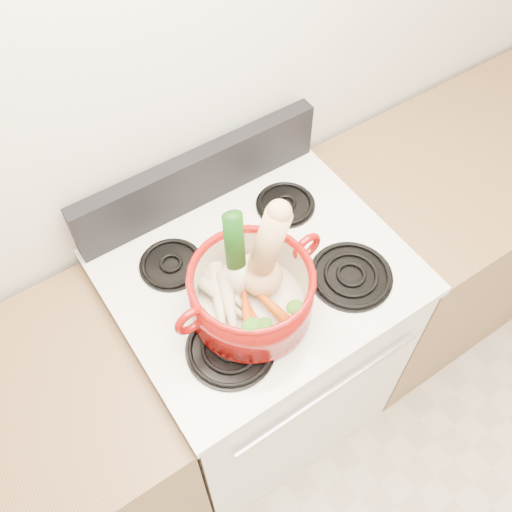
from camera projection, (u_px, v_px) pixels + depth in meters
wall_back at (180, 94)px, 1.42m from camera, size 3.50×0.02×2.60m
stove_body at (258, 349)px, 1.94m from camera, size 0.76×0.65×0.92m
cooktop at (258, 272)px, 1.55m from camera, size 0.78×0.67×0.03m
control_backsplash at (199, 178)px, 1.61m from camera, size 0.76×0.05×0.18m
oven_handle at (330, 392)px, 1.51m from camera, size 0.60×0.02×0.02m
counter_right at (478, 215)px, 2.29m from camera, size 1.36×0.65×0.90m
burner_front_left at (231, 348)px, 1.39m from camera, size 0.22×0.22×0.02m
burner_front_right at (351, 275)px, 1.52m from camera, size 0.22×0.22×0.02m
burner_back_left at (171, 264)px, 1.54m from camera, size 0.17×0.17×0.02m
burner_back_right at (285, 204)px, 1.66m from camera, size 0.17×0.17×0.02m
dutch_oven at (251, 293)px, 1.38m from camera, size 0.32×0.32×0.15m
pot_handle_left at (191, 321)px, 1.28m from camera, size 0.09×0.02×0.08m
pot_handle_right at (307, 247)px, 1.40m from camera, size 0.09×0.02×0.08m
squash at (262, 256)px, 1.34m from camera, size 0.19×0.12×0.29m
leek at (237, 258)px, 1.31m from camera, size 0.06×0.08×0.31m
ginger at (247, 268)px, 1.45m from camera, size 0.11×0.09×0.05m
parsnip_0 at (233, 296)px, 1.40m from camera, size 0.09×0.21×0.06m
parsnip_1 at (220, 304)px, 1.38m from camera, size 0.14×0.22×0.06m
parsnip_2 at (226, 301)px, 1.38m from camera, size 0.08×0.18×0.05m
parsnip_3 at (230, 309)px, 1.36m from camera, size 0.12×0.20×0.06m
carrot_0 at (254, 320)px, 1.37m from camera, size 0.07×0.16×0.04m
carrot_1 at (247, 317)px, 1.36m from camera, size 0.11×0.17×0.05m
carrot_2 at (267, 303)px, 1.39m from camera, size 0.06×0.18×0.05m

